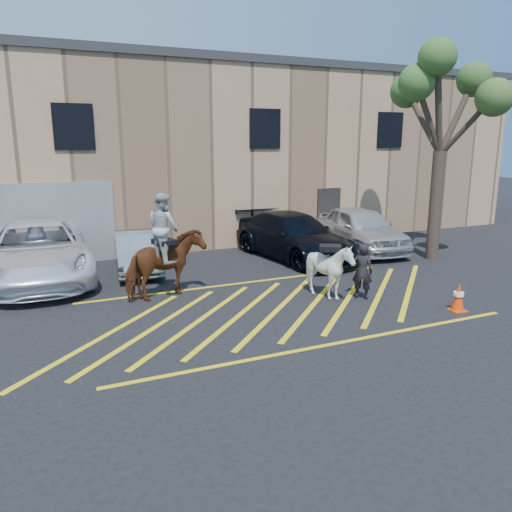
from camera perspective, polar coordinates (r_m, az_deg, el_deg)
name	(u,v)px	position (r m, az deg, el deg)	size (l,w,h in m)	color
ground	(274,305)	(12.98, 2.04, -5.61)	(90.00, 90.00, 0.00)	black
car_white_pickup	(38,251)	(16.45, -23.70, 0.48)	(2.93, 6.35, 1.77)	white
car_silver_sedan	(137,252)	(16.67, -13.43, 0.50)	(1.34, 3.84, 1.26)	#949AA2
car_blue_suv	(293,236)	(17.99, 4.29, 2.29)	(2.25, 5.54, 1.61)	black
car_white_suv	(360,229)	(19.66, 11.85, 3.08)	(1.99, 4.93, 1.68)	silver
handler	(362,271)	(13.61, 12.05, -1.73)	(0.54, 0.36, 1.49)	black
warehouse	(158,152)	(23.65, -11.09, 11.60)	(32.42, 10.20, 7.30)	tan
hatching_zone	(279,308)	(12.72, 2.64, -5.98)	(12.60, 5.12, 0.01)	yellow
mounted_bay	(165,256)	(13.50, -10.39, -0.03)	(2.35, 1.62, 2.84)	#632A17
saddled_white	(330,270)	(13.46, 8.40, -1.58)	(1.79, 1.85, 1.55)	silver
traffic_cone	(458,297)	(13.41, 22.13, -4.34)	(0.42, 0.42, 0.73)	#FF3F0A
tree	(444,94)	(18.69, 20.72, 16.98)	(3.99, 4.37, 7.31)	#47342B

